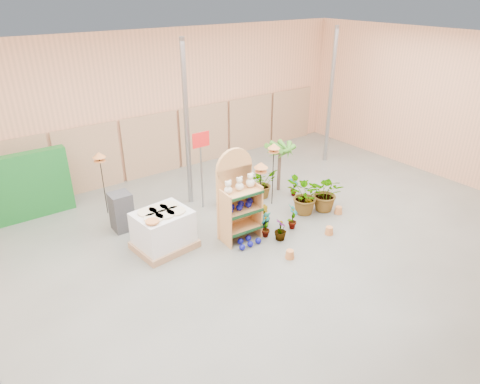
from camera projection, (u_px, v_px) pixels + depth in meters
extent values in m
cube|color=#5C5D55|center=(268.00, 259.00, 9.83)|extent=(15.00, 12.00, 0.10)
cube|color=white|center=(275.00, 51.00, 7.81)|extent=(15.00, 12.00, 0.10)
cube|color=tan|center=(146.00, 106.00, 13.22)|extent=(15.00, 0.10, 4.50)
cube|color=tan|center=(465.00, 110.00, 12.81)|extent=(0.10, 12.00, 4.50)
cylinder|color=gray|center=(331.00, 97.00, 14.27)|extent=(0.14, 0.14, 4.50)
cylinder|color=gray|center=(187.00, 126.00, 11.36)|extent=(0.14, 0.14, 4.50)
cube|color=#9D7654|center=(16.00, 175.00, 11.56)|extent=(1.90, 0.06, 2.00)
cube|color=#9D7654|center=(89.00, 159.00, 12.61)|extent=(1.90, 0.06, 2.00)
cube|color=#9D7654|center=(151.00, 146.00, 13.67)|extent=(1.90, 0.06, 2.00)
cube|color=#9D7654|center=(205.00, 134.00, 14.73)|extent=(1.90, 0.06, 2.00)
cube|color=#9D7654|center=(251.00, 124.00, 15.79)|extent=(1.90, 0.06, 2.00)
cube|color=#9D7654|center=(291.00, 115.00, 16.84)|extent=(1.90, 0.06, 2.00)
cube|color=tan|center=(234.00, 202.00, 10.35)|extent=(0.96, 0.14, 1.80)
cylinder|color=tan|center=(234.00, 167.00, 9.96)|extent=(0.96, 0.14, 0.95)
cube|color=tan|center=(241.00, 227.00, 10.41)|extent=(0.94, 0.58, 0.04)
cube|color=#0F3819|center=(248.00, 232.00, 10.21)|extent=(0.91, 0.08, 0.06)
cube|color=tan|center=(241.00, 210.00, 10.20)|extent=(0.94, 0.58, 0.04)
cube|color=#0F3819|center=(248.00, 214.00, 10.01)|extent=(0.91, 0.08, 0.06)
cube|color=tan|center=(241.00, 192.00, 9.99)|extent=(0.94, 0.58, 0.04)
cube|color=#0F3819|center=(248.00, 196.00, 9.80)|extent=(0.91, 0.08, 0.06)
cube|color=tan|center=(225.00, 219.00, 10.00)|extent=(0.07, 0.53, 1.38)
cube|color=tan|center=(256.00, 209.00, 10.49)|extent=(0.07, 0.53, 1.38)
sphere|color=white|center=(228.00, 190.00, 9.82)|extent=(0.19, 0.19, 0.19)
sphere|color=white|center=(228.00, 184.00, 9.75)|extent=(0.15, 0.15, 0.15)
sphere|color=white|center=(239.00, 186.00, 9.98)|extent=(0.20, 0.20, 0.20)
sphere|color=white|center=(239.00, 180.00, 9.91)|extent=(0.15, 0.15, 0.15)
sphere|color=white|center=(250.00, 183.00, 10.15)|extent=(0.21, 0.21, 0.21)
sphere|color=white|center=(250.00, 176.00, 10.07)|extent=(0.15, 0.15, 0.15)
sphere|color=navy|center=(230.00, 211.00, 9.96)|extent=(0.16, 0.16, 0.16)
sphere|color=navy|center=(231.00, 207.00, 10.12)|extent=(0.16, 0.16, 0.16)
sphere|color=navy|center=(239.00, 207.00, 10.10)|extent=(0.16, 0.16, 0.16)
sphere|color=navy|center=(241.00, 204.00, 10.27)|extent=(0.16, 0.16, 0.16)
sphere|color=navy|center=(248.00, 204.00, 10.25)|extent=(0.16, 0.16, 0.16)
sphere|color=navy|center=(250.00, 201.00, 10.41)|extent=(0.16, 0.16, 0.16)
sphere|color=navy|center=(242.00, 247.00, 10.05)|extent=(0.15, 0.15, 0.15)
sphere|color=navy|center=(240.00, 241.00, 10.29)|extent=(0.15, 0.15, 0.15)
sphere|color=navy|center=(250.00, 244.00, 10.18)|extent=(0.15, 0.15, 0.15)
sphere|color=navy|center=(248.00, 238.00, 10.42)|extent=(0.15, 0.15, 0.15)
sphere|color=navy|center=(258.00, 241.00, 10.31)|extent=(0.15, 0.15, 0.15)
cube|color=#9D7654|center=(165.00, 244.00, 10.16)|extent=(1.45, 1.26, 0.17)
cube|color=white|center=(163.00, 227.00, 9.95)|extent=(1.33, 1.13, 0.78)
cylinder|color=beige|center=(154.00, 218.00, 9.50)|extent=(0.44, 0.44, 0.04)
cylinder|color=beige|center=(165.00, 215.00, 9.65)|extent=(0.44, 0.44, 0.04)
cylinder|color=beige|center=(176.00, 211.00, 9.79)|extent=(0.44, 0.44, 0.04)
cylinder|color=beige|center=(147.00, 212.00, 9.74)|extent=(0.44, 0.44, 0.04)
cylinder|color=beige|center=(158.00, 209.00, 9.89)|extent=(0.44, 0.44, 0.04)
cylinder|color=beige|center=(169.00, 206.00, 10.04)|extent=(0.44, 0.44, 0.04)
cube|color=#2D2D2F|center=(123.00, 220.00, 10.86)|extent=(0.50, 0.50, 0.50)
cube|color=#2D2D2F|center=(120.00, 203.00, 10.64)|extent=(0.50, 0.50, 0.50)
cube|color=#166521|center=(30.00, 186.00, 11.18)|extent=(2.00, 0.30, 1.80)
cylinder|color=gray|center=(201.00, 171.00, 11.56)|extent=(0.05, 0.05, 2.20)
cube|color=red|center=(201.00, 140.00, 11.13)|extent=(0.50, 0.03, 0.40)
cylinder|color=black|center=(260.00, 201.00, 10.58)|extent=(0.02, 0.02, 1.61)
cylinder|color=#D07B3D|center=(261.00, 171.00, 10.23)|extent=(0.30, 0.30, 0.02)
cone|color=#D07B3D|center=(261.00, 165.00, 10.16)|extent=(0.34, 0.34, 0.14)
cylinder|color=black|center=(273.00, 178.00, 11.87)|extent=(0.02, 0.02, 1.58)
cylinder|color=#D07B3D|center=(274.00, 152.00, 11.53)|extent=(0.30, 0.30, 0.02)
cone|color=#D07B3D|center=(274.00, 146.00, 11.45)|extent=(0.34, 0.34, 0.14)
cylinder|color=black|center=(104.00, 188.00, 11.40)|extent=(0.02, 0.02, 1.53)
cylinder|color=#D07B3D|center=(100.00, 161.00, 11.06)|extent=(0.30, 0.30, 0.02)
cone|color=#D07B3D|center=(99.00, 155.00, 10.99)|extent=(0.34, 0.34, 0.14)
cylinder|color=brown|center=(279.00, 171.00, 12.78)|extent=(0.10, 0.10, 1.24)
imported|color=#3A7F20|center=(265.00, 225.00, 10.49)|extent=(0.36, 0.42, 0.67)
imported|color=#3A7F20|center=(264.00, 216.00, 10.96)|extent=(0.37, 0.40, 0.59)
imported|color=#3A7F20|center=(305.00, 197.00, 11.45)|extent=(1.15, 1.07, 1.05)
imported|color=#3A7F20|center=(294.00, 186.00, 12.54)|extent=(0.34, 0.24, 0.63)
imported|color=#3A7F20|center=(263.00, 183.00, 12.44)|extent=(0.84, 0.74, 0.87)
imported|color=#3A7F20|center=(281.00, 230.00, 10.39)|extent=(0.38, 0.38, 0.54)
imported|color=#3A7F20|center=(293.00, 217.00, 10.82)|extent=(0.43, 0.42, 0.69)
imported|color=#3A7F20|center=(309.00, 206.00, 11.54)|extent=(0.30, 0.34, 0.53)
imported|color=#3A7F20|center=(327.00, 193.00, 11.65)|extent=(1.19, 1.23, 1.06)
imported|color=#3A7F20|center=(223.00, 193.00, 11.99)|extent=(0.58, 0.58, 0.73)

